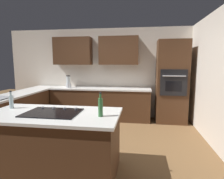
# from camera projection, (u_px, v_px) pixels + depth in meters

# --- Properties ---
(ground_plane) EXTENTS (14.00, 14.00, 0.00)m
(ground_plane) POSITION_uv_depth(u_px,v_px,m) (88.00, 143.00, 3.81)
(ground_plane) COLOR brown
(wall_back) EXTENTS (6.00, 0.44, 2.60)m
(wall_back) POSITION_uv_depth(u_px,v_px,m) (103.00, 67.00, 5.61)
(wall_back) COLOR silver
(wall_back) RESTS_ON ground
(wall_left) EXTENTS (0.10, 4.00, 2.60)m
(wall_left) POSITION_uv_depth(u_px,v_px,m) (217.00, 79.00, 3.56)
(wall_left) COLOR silver
(wall_left) RESTS_ON ground
(lower_cabinets_back) EXTENTS (2.80, 0.60, 0.86)m
(lower_cabinets_back) POSITION_uv_depth(u_px,v_px,m) (101.00, 104.00, 5.45)
(lower_cabinets_back) COLOR #472B19
(lower_cabinets_back) RESTS_ON ground
(countertop_back) EXTENTS (2.84, 0.64, 0.04)m
(countertop_back) POSITION_uv_depth(u_px,v_px,m) (100.00, 89.00, 5.38)
(countertop_back) COLOR silver
(countertop_back) RESTS_ON lower_cabinets_back
(lower_cabinets_side) EXTENTS (0.60, 2.90, 0.86)m
(lower_cabinets_side) POSITION_uv_depth(u_px,v_px,m) (21.00, 112.00, 4.56)
(lower_cabinets_side) COLOR #472B19
(lower_cabinets_side) RESTS_ON ground
(countertop_side) EXTENTS (0.64, 2.94, 0.04)m
(countertop_side) POSITION_uv_depth(u_px,v_px,m) (19.00, 94.00, 4.50)
(countertop_side) COLOR silver
(countertop_side) RESTS_ON lower_cabinets_side
(island_base) EXTENTS (1.83, 0.91, 0.86)m
(island_base) POSITION_uv_depth(u_px,v_px,m) (54.00, 144.00, 2.75)
(island_base) COLOR #472B19
(island_base) RESTS_ON ground
(island_top) EXTENTS (1.91, 0.99, 0.04)m
(island_top) POSITION_uv_depth(u_px,v_px,m) (52.00, 114.00, 2.69)
(island_top) COLOR silver
(island_top) RESTS_ON island_base
(wall_oven) EXTENTS (0.80, 0.66, 2.20)m
(wall_oven) POSITION_uv_depth(u_px,v_px,m) (172.00, 82.00, 5.06)
(wall_oven) COLOR #472B19
(wall_oven) RESTS_ON ground
(cooktop) EXTENTS (0.76, 0.56, 0.03)m
(cooktop) POSITION_uv_depth(u_px,v_px,m) (53.00, 112.00, 2.69)
(cooktop) COLOR black
(cooktop) RESTS_ON island_top
(blender) EXTENTS (0.15, 0.15, 0.35)m
(blender) POSITION_uv_depth(u_px,v_px,m) (68.00, 82.00, 5.50)
(blender) COLOR silver
(blender) RESTS_ON countertop_back
(oil_bottle) EXTENTS (0.06, 0.06, 0.28)m
(oil_bottle) POSITION_uv_depth(u_px,v_px,m) (11.00, 101.00, 2.96)
(oil_bottle) COLOR silver
(oil_bottle) RESTS_ON island_top
(second_bottle) EXTENTS (0.06, 0.06, 0.33)m
(second_bottle) POSITION_uv_depth(u_px,v_px,m) (101.00, 107.00, 2.50)
(second_bottle) COLOR #336B38
(second_bottle) RESTS_ON island_top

